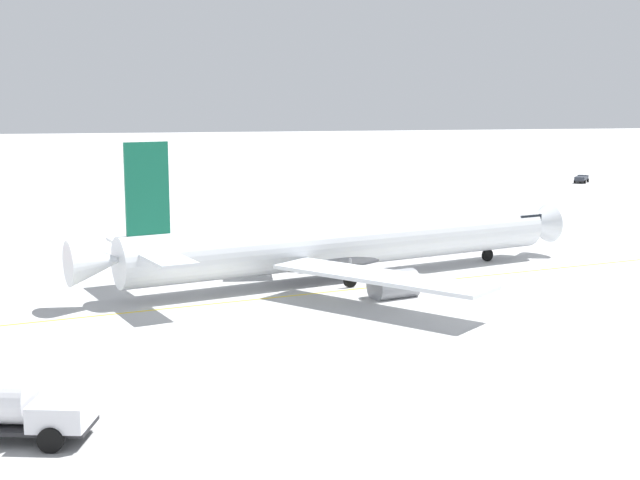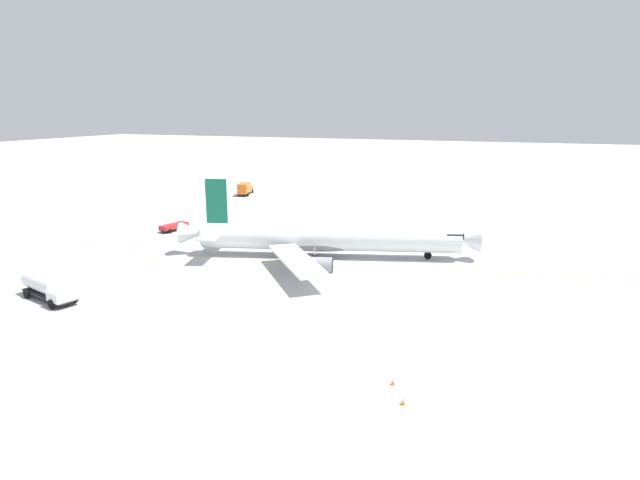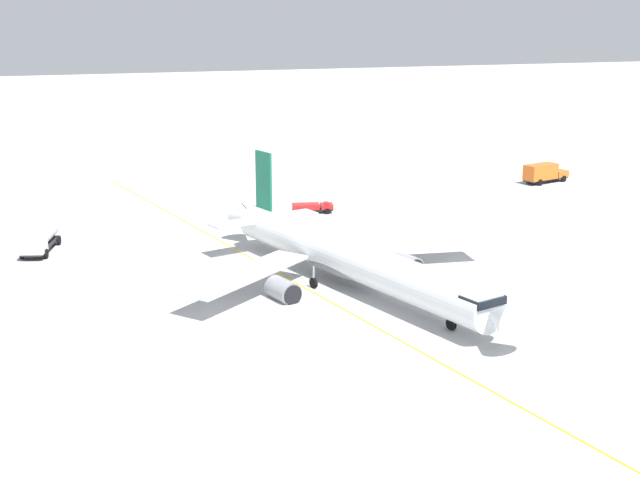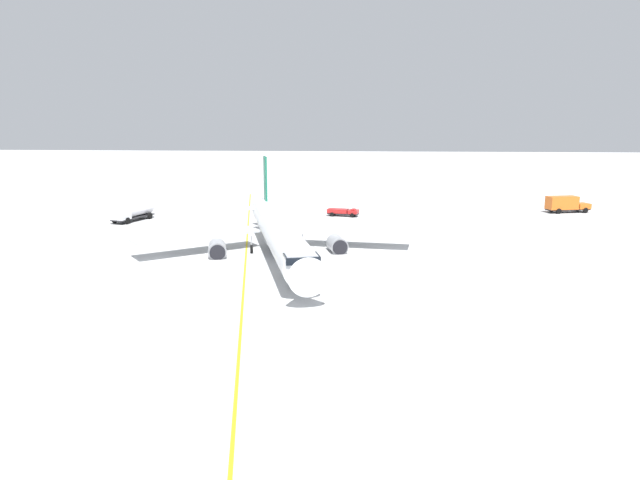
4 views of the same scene
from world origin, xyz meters
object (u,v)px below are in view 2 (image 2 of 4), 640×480
object	(u,v)px
airliner_main	(325,239)
safety_cone_mid	(403,401)
catering_truck_truck	(245,188)
ops_pickup_truck	(174,226)
fuel_tanker_truck	(47,287)
safety_cone_near	(393,382)

from	to	relation	value
airliner_main	safety_cone_mid	size ratio (longest dim) A/B	79.41
airliner_main	catering_truck_truck	distance (m)	62.18
ops_pickup_truck	fuel_tanker_truck	size ratio (longest dim) A/B	0.64
airliner_main	fuel_tanker_truck	size ratio (longest dim) A/B	4.85
fuel_tanker_truck	safety_cone_mid	distance (m)	44.20
ops_pickup_truck	fuel_tanker_truck	xyz separation A→B (m)	(8.16, -35.43, 0.75)
catering_truck_truck	safety_cone_mid	bearing A→B (deg)	-160.51
safety_cone_near	fuel_tanker_truck	bearing A→B (deg)	173.00
safety_cone_mid	ops_pickup_truck	bearing A→B (deg)	140.03
safety_cone_near	safety_cone_mid	distance (m)	3.03
fuel_tanker_truck	safety_cone_mid	size ratio (longest dim) A/B	16.37
ops_pickup_truck	safety_cone_near	distance (m)	64.59
catering_truck_truck	safety_cone_mid	size ratio (longest dim) A/B	15.55
airliner_main	ops_pickup_truck	distance (m)	32.37
airliner_main	safety_cone_near	xyz separation A→B (m)	(18.58, -34.11, -2.47)
safety_cone_mid	fuel_tanker_truck	bearing A→B (deg)	169.77
safety_cone_near	safety_cone_mid	world-z (taller)	same
ops_pickup_truck	safety_cone_mid	size ratio (longest dim) A/B	10.53
catering_truck_truck	safety_cone_mid	distance (m)	103.57
catering_truck_truck	ops_pickup_truck	bearing A→B (deg)	175.37
ops_pickup_truck	catering_truck_truck	bearing A→B (deg)	22.91
airliner_main	catering_truck_truck	size ratio (longest dim) A/B	5.11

